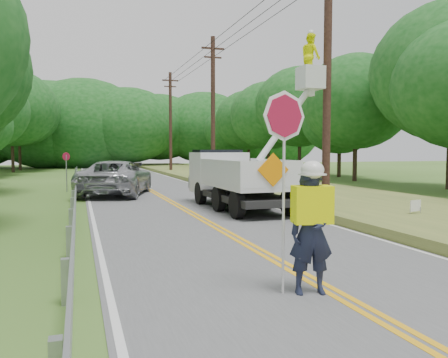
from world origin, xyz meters
name	(u,v)px	position (x,y,z in m)	size (l,w,h in m)	color
ground	(341,298)	(0.00, 0.00, 0.00)	(140.00, 140.00, 0.00)	#3E6320
road	(170,201)	(0.00, 14.00, 0.01)	(7.20, 96.00, 0.03)	#545456
guardrail	(75,190)	(-4.02, 14.91, 0.55)	(0.18, 48.00, 0.77)	#95989C
utility_poles	(250,95)	(5.00, 17.02, 5.27)	(1.60, 43.30, 10.00)	black
tall_grass_verge	(311,193)	(7.10, 14.00, 0.15)	(7.00, 96.00, 0.30)	#596932
treeline_right	(350,102)	(15.53, 23.58, 5.92)	(11.42, 52.54, 10.87)	#332319
treeline_horizon	(101,126)	(-0.93, 56.13, 5.50)	(58.32, 15.49, 12.18)	#114915
flagger	(311,223)	(-0.38, 0.31, 1.16)	(1.22, 0.60, 3.22)	#191E33
bucket_truck	(236,170)	(2.21, 11.33, 1.50)	(3.83, 6.68, 6.53)	black
suv_silver	(116,178)	(-2.04, 17.57, 0.90)	(2.91, 6.32, 1.76)	#A5A7AD
suv_darkgrey	(109,173)	(-2.00, 23.56, 0.82)	(2.24, 5.52, 1.60)	#3C4044
stop_sign_permanent	(66,166)	(-4.50, 20.09, 1.42)	(0.41, 0.27, 2.19)	#95989C
yard_sign	(415,207)	(6.25, 5.65, 0.52)	(0.50, 0.15, 0.73)	white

